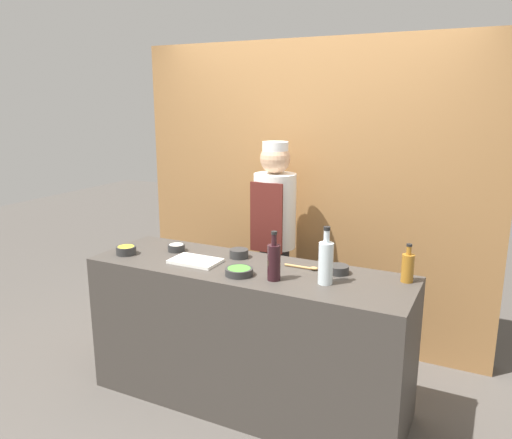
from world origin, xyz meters
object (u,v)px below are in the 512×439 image
at_px(bottle_wine, 274,261).
at_px(wooden_spoon, 305,267).
at_px(sauce_bowl_white, 176,247).
at_px(cutting_board, 196,261).
at_px(bottle_amber, 408,267).
at_px(chef_center, 274,239).
at_px(sauce_bowl_yellow, 126,250).
at_px(sauce_bowl_brown, 239,253).
at_px(sauce_bowl_purple, 338,269).
at_px(bottle_clear, 326,262).
at_px(sauce_bowl_green, 239,271).

distance_m(bottle_wine, wooden_spoon, 0.30).
distance_m(sauce_bowl_white, cutting_board, 0.30).
height_order(bottle_amber, chef_center, chef_center).
xyz_separation_m(sauce_bowl_yellow, sauce_bowl_brown, (0.72, 0.27, 0.00)).
relative_size(sauce_bowl_purple, sauce_bowl_white, 1.10).
xyz_separation_m(sauce_bowl_purple, sauce_bowl_white, (-1.14, -0.06, -0.00)).
bearing_deg(sauce_bowl_purple, sauce_bowl_white, -177.21).
xyz_separation_m(sauce_bowl_purple, sauce_bowl_brown, (-0.68, 0.01, 0.00)).
xyz_separation_m(bottle_clear, bottle_amber, (0.41, 0.24, -0.04)).
bearing_deg(cutting_board, bottle_amber, 10.89).
height_order(sauce_bowl_white, sauce_bowl_green, sauce_bowl_white).
relative_size(sauce_bowl_green, sauce_bowl_brown, 1.35).
bearing_deg(sauce_bowl_white, sauce_bowl_purple, 2.79).
xyz_separation_m(sauce_bowl_green, wooden_spoon, (0.31, 0.28, -0.01)).
relative_size(sauce_bowl_purple, bottle_amber, 0.57).
xyz_separation_m(sauce_bowl_purple, wooden_spoon, (-0.21, -0.01, -0.02)).
height_order(wooden_spoon, chef_center, chef_center).
distance_m(sauce_bowl_brown, bottle_amber, 1.08).
bearing_deg(bottle_amber, sauce_bowl_purple, -174.34).
relative_size(sauce_bowl_white, sauce_bowl_brown, 0.94).
bearing_deg(bottle_clear, sauce_bowl_yellow, -177.11).
height_order(sauce_bowl_purple, cutting_board, sauce_bowl_purple).
bearing_deg(sauce_bowl_green, chef_center, 100.64).
relative_size(sauce_bowl_white, sauce_bowl_yellow, 0.88).
bearing_deg(bottle_wine, sauce_bowl_purple, 42.03).
height_order(cutting_board, bottle_clear, bottle_clear).
height_order(sauce_bowl_green, sauce_bowl_brown, sauce_bowl_brown).
bearing_deg(wooden_spoon, bottle_clear, -43.66).
bearing_deg(chef_center, wooden_spoon, -51.41).
height_order(sauce_bowl_purple, bottle_clear, bottle_clear).
xyz_separation_m(sauce_bowl_yellow, bottle_clear, (1.39, 0.07, 0.10)).
distance_m(sauce_bowl_white, sauce_bowl_green, 0.66).
distance_m(sauce_bowl_green, bottle_amber, 0.98).
bearing_deg(sauce_bowl_purple, cutting_board, -166.82).
bearing_deg(cutting_board, chef_center, 75.89).
bearing_deg(wooden_spoon, sauce_bowl_yellow, -167.93).
relative_size(bottle_wine, chef_center, 0.18).
relative_size(sauce_bowl_yellow, bottle_wine, 0.46).
relative_size(sauce_bowl_yellow, wooden_spoon, 0.61).
distance_m(sauce_bowl_brown, bottle_wine, 0.48).
relative_size(sauce_bowl_brown, bottle_amber, 0.55).
distance_m(sauce_bowl_brown, bottle_clear, 0.71).
bearing_deg(bottle_clear, bottle_wine, -165.22).
height_order(bottle_clear, chef_center, chef_center).
bearing_deg(sauce_bowl_yellow, wooden_spoon, 12.07).
xyz_separation_m(sauce_bowl_green, bottle_amber, (0.92, 0.33, 0.06)).
xyz_separation_m(sauce_bowl_purple, chef_center, (-0.69, 0.58, -0.04)).
xyz_separation_m(wooden_spoon, chef_center, (-0.48, 0.60, -0.03)).
distance_m(sauce_bowl_white, chef_center, 0.79).
relative_size(sauce_bowl_white, bottle_clear, 0.35).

